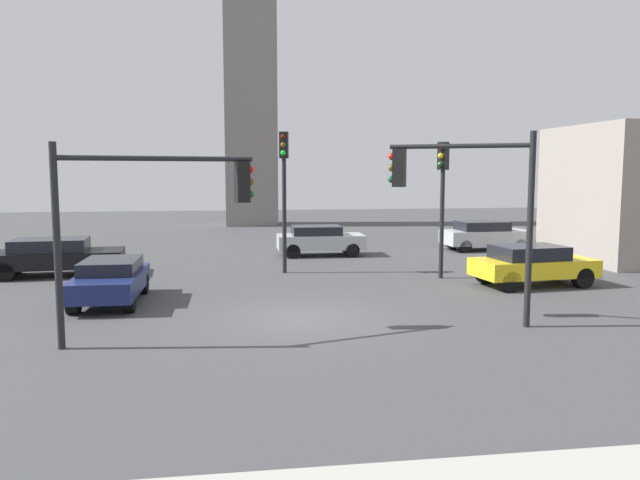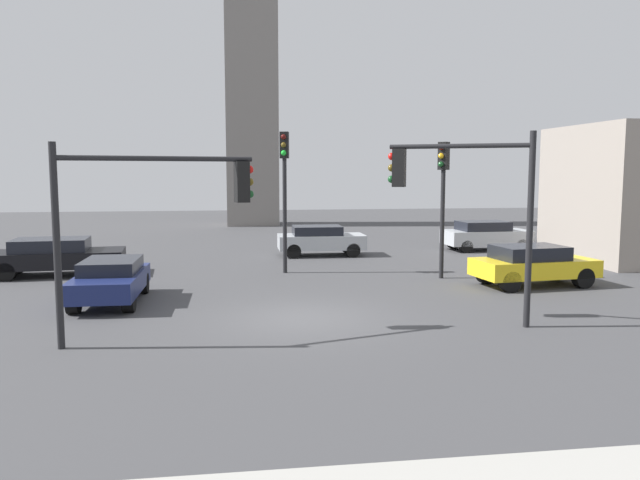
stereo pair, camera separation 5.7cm
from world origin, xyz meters
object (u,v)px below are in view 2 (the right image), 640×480
traffic_light_3 (159,200)px  car_3 (111,279)px  car_0 (56,256)px  car_4 (486,235)px  traffic_light_2 (461,189)px  traffic_light_1 (443,184)px  car_2 (320,240)px  traffic_light_0 (284,176)px  car_1 (533,264)px

traffic_light_3 → car_3: (-1.94, 4.27, -2.55)m
car_0 → car_4: bearing=9.8°
traffic_light_2 → car_4: 15.76m
traffic_light_1 → car_0: 14.67m
traffic_light_1 → car_0: (-14.17, 2.64, -2.72)m
car_2 → car_3: car_2 is taller
car_0 → car_3: (2.95, -5.32, -0.05)m
car_2 → traffic_light_0: bearing=-112.9°
car_0 → traffic_light_0: bearing=-8.6°
car_3 → car_4: size_ratio=0.94×
traffic_light_0 → traffic_light_3: traffic_light_0 is taller
car_3 → car_4: bearing=122.7°
traffic_light_2 → car_4: size_ratio=1.15×
car_2 → traffic_light_3: bearing=-112.1°
car_3 → car_4: 19.12m
traffic_light_1 → car_2: (-3.52, 6.74, -2.73)m
traffic_light_2 → car_0: (-12.39, 9.10, -2.71)m
traffic_light_0 → car_0: (-8.59, 0.61, -3.00)m
traffic_light_2 → traffic_light_3: size_ratio=1.08×
car_0 → car_2: 11.41m
car_1 → car_2: size_ratio=1.06×
traffic_light_1 → traffic_light_3: size_ratio=1.09×
car_1 → car_2: bearing=118.9°
traffic_light_0 → car_3: 7.96m
car_2 → car_4: size_ratio=0.94×
car_2 → car_4: bearing=6.2°
traffic_light_3 → car_1: size_ratio=1.07×
traffic_light_0 → car_4: traffic_light_0 is taller
car_2 → car_4: 8.49m
car_3 → car_2: bearing=141.0°
traffic_light_2 → car_2: size_ratio=1.22×
car_1 → car_3: (-13.81, -0.73, -0.05)m
traffic_light_0 → traffic_light_3: 9.73m
car_1 → car_4: (2.35, 9.49, 0.01)m
traffic_light_1 → traffic_light_2: 6.70m
traffic_light_3 → car_2: size_ratio=1.13×
car_1 → car_4: car_4 is taller
traffic_light_0 → car_0: traffic_light_0 is taller
car_0 → car_1: 17.37m
traffic_light_1 → car_3: 11.86m
car_0 → car_1: size_ratio=1.15×
traffic_light_2 → traffic_light_1: bearing=-78.3°
traffic_light_1 → car_3: (-11.22, -2.67, -2.77)m
traffic_light_2 → traffic_light_0: bearing=-38.8°
traffic_light_3 → car_3: traffic_light_3 is taller
traffic_light_1 → car_1: 4.23m
car_1 → car_3: 13.83m
traffic_light_1 → car_0: bearing=-52.9°
car_2 → car_4: car_4 is taller
car_4 → car_2: bearing=-176.7°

